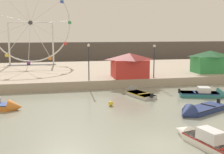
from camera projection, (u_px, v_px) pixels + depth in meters
name	position (u px, v px, depth m)	size (l,w,h in m)	color
ground_plane	(162.00, 146.00, 15.75)	(240.00, 240.00, 0.00)	gray
quay_promenade	(90.00, 72.00, 43.21)	(110.00, 23.23, 1.01)	tan
distant_town_skyline	(75.00, 51.00, 66.76)	(140.00, 3.00, 4.40)	#564C47
motorboat_pale_grey	(135.00, 93.00, 29.07)	(2.67, 4.56, 1.43)	silver
motorboat_navy_blue	(197.00, 111.00, 22.18)	(5.15, 3.54, 1.50)	navy
motorboat_teal_painted	(208.00, 94.00, 28.16)	(5.02, 2.94, 1.51)	teal
motorboat_white_red_stripe	(206.00, 141.00, 15.70)	(2.28, 6.25, 1.39)	silver
ferris_wheel_white_frame	(30.00, 24.00, 47.07)	(13.64, 1.20, 13.97)	silver
carnival_booth_red_striped	(129.00, 65.00, 34.34)	(4.68, 3.90, 3.00)	red
carnival_booth_green_kiosk	(210.00, 61.00, 38.46)	(4.98, 3.62, 3.07)	#33934C
promenade_lamp_near	(154.00, 56.00, 33.70)	(0.32, 0.32, 4.03)	#2D2D33
promenade_lamp_far	(89.00, 57.00, 31.60)	(0.32, 0.32, 4.20)	#2D2D33
mooring_buoy_orange	(111.00, 104.00, 24.59)	(0.44, 0.44, 0.44)	yellow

